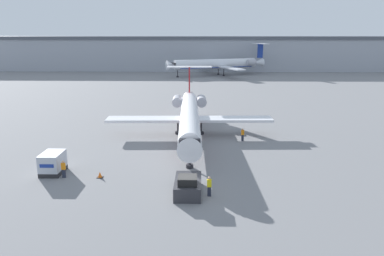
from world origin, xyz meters
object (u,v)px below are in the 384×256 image
traffic_cone_left (100,175)px  airplane_parked_far_left (218,64)px  pushback_tug (188,185)px  worker_by_wing (243,134)px  worker_on_apron (63,169)px  luggage_cart (53,163)px  worker_near_tug (209,186)px  airplane_main (189,115)px

traffic_cone_left → airplane_parked_far_left: airplane_parked_far_left is taller
pushback_tug → worker_by_wing: bearing=68.6°
worker_by_wing → traffic_cone_left: (-15.84, -13.75, -0.62)m
worker_on_apron → airplane_parked_far_left: (19.77, 95.89, 3.03)m
luggage_cart → worker_on_apron: size_ratio=1.68×
worker_near_tug → worker_by_wing: (4.88, 17.94, -0.07)m
worker_near_tug → traffic_cone_left: size_ratio=3.02×
pushback_tug → worker_by_wing: 18.63m
worker_near_tug → worker_on_apron: size_ratio=1.03×
luggage_cart → worker_by_wing: luggage_cart is taller
airplane_main → pushback_tug: airplane_main is taller
luggage_cart → worker_on_apron: luggage_cart is taller
worker_by_wing → worker_on_apron: worker_on_apron is taller
airplane_main → worker_on_apron: bearing=-126.4°
traffic_cone_left → airplane_parked_far_left: (16.14, 95.81, 3.69)m
luggage_cart → worker_by_wing: 24.53m
pushback_tug → worker_on_apron: (-12.67, 3.51, 0.20)m
luggage_cart → worker_near_tug: luggage_cart is taller
luggage_cart → worker_by_wing: size_ratio=1.74×
airplane_main → traffic_cone_left: airplane_main is taller
worker_by_wing → traffic_cone_left: 20.99m
airplane_main → worker_by_wing: bearing=-20.3°
airplane_main → luggage_cart: 20.67m
traffic_cone_left → worker_by_wing: bearing=41.0°
worker_near_tug → worker_by_wing: 18.59m
airplane_main → worker_near_tug: bearing=-83.4°
traffic_cone_left → airplane_parked_far_left: bearing=80.4°
worker_near_tug → airplane_main: bearing=96.6°
luggage_cart → traffic_cone_left: size_ratio=4.94×
worker_on_apron → airplane_parked_far_left: airplane_parked_far_left is taller
airplane_main → traffic_cone_left: (-8.56, -16.44, -2.65)m
luggage_cart → worker_near_tug: size_ratio=1.64×
pushback_tug → traffic_cone_left: 9.73m
traffic_cone_left → worker_near_tug: bearing=-20.9°
pushback_tug → traffic_cone_left: bearing=158.3°
worker_by_wing → worker_near_tug: bearing=-105.2°
worker_near_tug → worker_by_wing: worker_near_tug is taller
pushback_tug → worker_near_tug: size_ratio=2.49×
pushback_tug → worker_near_tug: bearing=-17.2°
airplane_parked_far_left → worker_near_tug: bearing=-93.0°
airplane_main → airplane_parked_far_left: bearing=84.5°
airplane_main → airplane_parked_far_left: 79.74m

